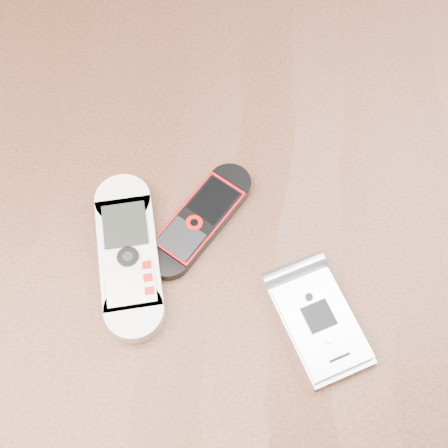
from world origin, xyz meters
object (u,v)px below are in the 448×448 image
nokia_white (129,254)px  motorola_razr (319,322)px  nokia_black_red (200,220)px  table (219,270)px

nokia_white → motorola_razr: same height
motorola_razr → nokia_white: bearing=136.6°
nokia_white → motorola_razr: size_ratio=1.42×
nokia_white → nokia_black_red: nokia_white is taller
nokia_white → nokia_black_red: bearing=20.5°
table → nokia_white: nokia_white is taller
table → nokia_black_red: bearing=167.9°
table → motorola_razr: bearing=-41.4°
nokia_black_red → motorola_razr: (0.11, -0.09, 0.00)m
table → motorola_razr: (0.10, -0.08, 0.11)m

